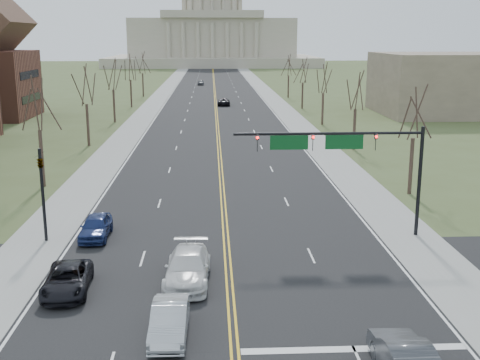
{
  "coord_description": "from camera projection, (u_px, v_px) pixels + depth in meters",
  "views": [
    {
      "loc": [
        -0.87,
        -23.53,
        12.76
      ],
      "look_at": [
        1.09,
        17.08,
        3.0
      ],
      "focal_mm": 45.0,
      "sensor_mm": 36.0,
      "label": 1
    }
  ],
  "objects": [
    {
      "name": "tree_r_4",
      "position": [
        289.0,
        66.0,
        126.07
      ],
      "size": [
        3.74,
        3.74,
        8.5
      ],
      "color": "#3A2822",
      "rests_on": "ground"
    },
    {
      "name": "car_sb_outer_second",
      "position": [
        96.0,
        227.0,
        38.83
      ],
      "size": [
        1.79,
        4.4,
        1.5
      ],
      "primitive_type": "imported",
      "rotation": [
        0.0,
        0.0,
        0.01
      ],
      "color": "navy",
      "rests_on": "road"
    },
    {
      "name": "tree_r_2",
      "position": [
        324.0,
        80.0,
        87.22
      ],
      "size": [
        3.74,
        3.74,
        8.5
      ],
      "color": "#3A2822",
      "rests_on": "ground"
    },
    {
      "name": "tree_l_2",
      "position": [
        113.0,
        76.0,
        89.57
      ],
      "size": [
        3.96,
        3.96,
        9.0
      ],
      "color": "#3A2822",
      "rests_on": "ground"
    },
    {
      "name": "sidewalk_right",
      "position": [
        269.0,
        95.0,
        133.26
      ],
      "size": [
        4.0,
        380.0,
        0.03
      ],
      "primitive_type": "cube",
      "color": "gray",
      "rests_on": "ground"
    },
    {
      "name": "tree_l_1",
      "position": [
        86.0,
        87.0,
        70.15
      ],
      "size": [
        3.96,
        3.96,
        9.0
      ],
      "color": "#3A2822",
      "rests_on": "ground"
    },
    {
      "name": "tree_r_0",
      "position": [
        414.0,
        115.0,
        48.37
      ],
      "size": [
        3.74,
        3.74,
        8.5
      ],
      "color": "#3A2822",
      "rests_on": "ground"
    },
    {
      "name": "car_far_sb",
      "position": [
        201.0,
        82.0,
        160.03
      ],
      "size": [
        1.65,
        4.02,
        1.36
      ],
      "primitive_type": "imported",
      "rotation": [
        0.0,
        0.0,
        -0.01
      ],
      "color": "#494C50",
      "rests_on": "road"
    },
    {
      "name": "bldg_right_mass",
      "position": [
        455.0,
        84.0,
        100.38
      ],
      "size": [
        25.0,
        20.0,
        10.0
      ],
      "primitive_type": "cube",
      "color": "#6D5F4D",
      "rests_on": "ground"
    },
    {
      "name": "center_line",
      "position": [
        215.0,
        95.0,
        132.7
      ],
      "size": [
        0.42,
        380.0,
        0.01
      ],
      "primitive_type": "cube",
      "color": "gold",
      "rests_on": "road"
    },
    {
      "name": "signal_mast",
      "position": [
        343.0,
        150.0,
        37.98
      ],
      "size": [
        12.12,
        0.44,
        7.2
      ],
      "color": "black",
      "rests_on": "ground"
    },
    {
      "name": "car_sb_outer_lead",
      "position": [
        67.0,
        280.0,
        30.59
      ],
      "size": [
        2.54,
        4.92,
        1.33
      ],
      "primitive_type": "imported",
      "rotation": [
        0.0,
        0.0,
        0.07
      ],
      "color": "black",
      "rests_on": "road"
    },
    {
      "name": "edge_line_left",
      "position": [
        170.0,
        95.0,
        132.25
      ],
      "size": [
        0.15,
        380.0,
        0.01
      ],
      "primitive_type": "cube",
      "color": "silver",
      "rests_on": "road"
    },
    {
      "name": "signal_left",
      "position": [
        42.0,
        184.0,
        37.58
      ],
      "size": [
        0.32,
        0.36,
        6.0
      ],
      "color": "black",
      "rests_on": "ground"
    },
    {
      "name": "car_sb_inner_lead",
      "position": [
        169.0,
        321.0,
        26.04
      ],
      "size": [
        1.6,
        4.44,
        1.46
      ],
      "primitive_type": "imported",
      "rotation": [
        0.0,
        0.0,
        -0.01
      ],
      "color": "#B5B9BD",
      "rests_on": "road"
    },
    {
      "name": "ground",
      "position": [
        234.0,
        340.0,
        25.87
      ],
      "size": [
        600.0,
        600.0,
        0.0
      ],
      "primitive_type": "plane",
      "color": "#445229",
      "rests_on": "ground"
    },
    {
      "name": "tree_r_1",
      "position": [
        356.0,
        92.0,
        67.8
      ],
      "size": [
        3.74,
        3.74,
        8.5
      ],
      "color": "#3A2822",
      "rests_on": "ground"
    },
    {
      "name": "road",
      "position": [
        215.0,
        95.0,
        132.7
      ],
      "size": [
        20.0,
        380.0,
        0.01
      ],
      "primitive_type": "cube",
      "color": "black",
      "rests_on": "ground"
    },
    {
      "name": "tree_r_3",
      "position": [
        303.0,
        72.0,
        106.65
      ],
      "size": [
        3.74,
        3.74,
        8.5
      ],
      "color": "#3A2822",
      "rests_on": "ground"
    },
    {
      "name": "tree_l_0",
      "position": [
        38.0,
        107.0,
        50.72
      ],
      "size": [
        3.96,
        3.96,
        9.0
      ],
      "color": "#3A2822",
      "rests_on": "ground"
    },
    {
      "name": "car_far_nb",
      "position": [
        224.0,
        102.0,
        113.32
      ],
      "size": [
        2.45,
        5.01,
        1.37
      ],
      "primitive_type": "imported",
      "rotation": [
        0.0,
        0.0,
        3.11
      ],
      "color": "black",
      "rests_on": "road"
    },
    {
      "name": "car_nb_outer_lead",
      "position": [
        405.0,
        359.0,
        22.77
      ],
      "size": [
        1.75,
        4.97,
        1.63
      ],
      "primitive_type": "imported",
      "rotation": [
        0.0,
        0.0,
        3.15
      ],
      "color": "#424448",
      "rests_on": "road"
    },
    {
      "name": "sidewalk_left",
      "position": [
        160.0,
        95.0,
        132.14
      ],
      "size": [
        4.0,
        380.0,
        0.03
      ],
      "primitive_type": "cube",
      "color": "gray",
      "rests_on": "ground"
    },
    {
      "name": "edge_line_right",
      "position": [
        259.0,
        95.0,
        133.16
      ],
      "size": [
        0.15,
        380.0,
        0.01
      ],
      "primitive_type": "cube",
      "color": "silver",
      "rests_on": "road"
    },
    {
      "name": "car_sb_inner_second",
      "position": [
        188.0,
        267.0,
        31.8
      ],
      "size": [
        2.54,
        5.74,
        1.64
      ],
      "primitive_type": "imported",
      "rotation": [
        0.0,
        0.0,
        -0.04
      ],
      "color": "silver",
      "rests_on": "road"
    },
    {
      "name": "tree_l_3",
      "position": [
        130.0,
        69.0,
        109.0
      ],
      "size": [
        3.96,
        3.96,
        9.0
      ],
      "color": "#3A2822",
      "rests_on": "ground"
    },
    {
      "name": "stop_bar",
      "position": [
        354.0,
        349.0,
        25.13
      ],
      "size": [
        9.5,
        0.5,
        0.01
      ],
      "primitive_type": "cube",
      "color": "silver",
      "rests_on": "road"
    },
    {
      "name": "cross_road",
      "position": [
        230.0,
        284.0,
        31.7
      ],
      "size": [
        120.0,
        14.0,
        0.01
      ],
      "primitive_type": "cube",
      "color": "black",
      "rests_on": "ground"
    },
    {
      "name": "tree_l_4",
      "position": [
        142.0,
        64.0,
        128.42
      ],
      "size": [
        3.96,
        3.96,
        9.0
      ],
      "color": "#3A2822",
      "rests_on": "ground"
    },
    {
      "name": "capitol",
      "position": [
        212.0,
        33.0,
        265.28
      ],
      "size": [
        90.0,
        60.0,
        50.0
      ],
      "color": "#B4A796",
      "rests_on": "ground"
    }
  ]
}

